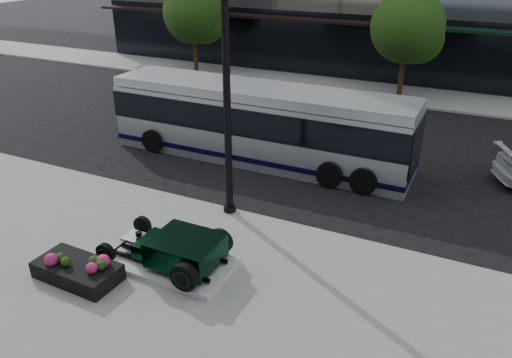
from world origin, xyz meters
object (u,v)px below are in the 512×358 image
at_px(lamppost, 227,110).
at_px(flower_planter, 77,269).
at_px(transit_bus, 259,123).
at_px(hot_rod, 179,249).

height_order(lamppost, flower_planter, lamppost).
bearing_deg(lamppost, transit_bus, 104.07).
relative_size(flower_planter, transit_bus, 0.18).
relative_size(hot_rod, flower_planter, 1.44).
xyz_separation_m(flower_planter, transit_bus, (0.66, 9.34, 1.11)).
bearing_deg(lamppost, hot_rod, -84.84).
height_order(hot_rod, transit_bus, transit_bus).
relative_size(lamppost, transit_bus, 0.60).
xyz_separation_m(hot_rod, lamppost, (-0.30, 3.28, 2.78)).
relative_size(hot_rod, transit_bus, 0.27).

